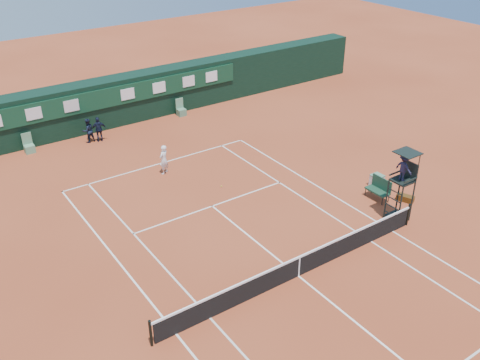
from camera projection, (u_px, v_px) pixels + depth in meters
name	position (u px, v px, depth m)	size (l,w,h in m)	color
ground	(298.00, 276.00, 21.10)	(90.00, 90.00, 0.00)	#A84727
court_lines	(298.00, 276.00, 21.10)	(11.05, 23.85, 0.01)	silver
tennis_net	(299.00, 266.00, 20.85)	(12.90, 0.10, 1.10)	black
back_wall	(108.00, 102.00, 33.87)	(40.00, 1.65, 3.00)	black
linesman_chair_left	(29.00, 147.00, 30.80)	(0.55, 0.50, 1.15)	#5E9069
linesman_chair_right	(181.00, 111.00, 35.79)	(0.55, 0.50, 1.15)	#538060
umpire_chair	(404.00, 172.00, 23.53)	(0.96, 0.95, 3.42)	black
player_bench	(379.00, 188.00, 26.08)	(0.56, 1.20, 1.10)	#183E2A
tennis_bag	(405.00, 198.00, 26.08)	(0.36, 0.82, 0.31)	black
cooler	(377.00, 181.00, 27.28)	(0.57, 0.57, 0.65)	silver
tennis_ball	(221.00, 186.00, 27.35)	(0.07, 0.07, 0.07)	gold
player	(164.00, 160.00, 28.29)	(0.59, 0.39, 1.63)	white
ball_kid_left	(88.00, 130.00, 31.85)	(0.72, 0.56, 1.49)	black
ball_kid_right	(99.00, 129.00, 31.94)	(0.90, 0.38, 1.54)	black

